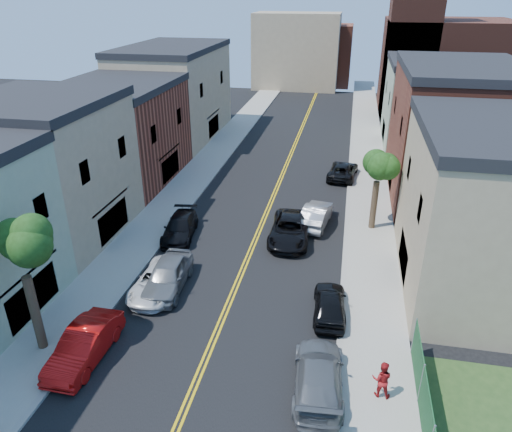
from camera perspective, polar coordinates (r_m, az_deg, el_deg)
The scene contains 25 objects.
sidewalk_left at distance 46.53m, azimuth -6.47°, elevation 5.85°, with size 3.20×100.00×0.15m, color gray.
sidewalk_right at distance 44.55m, azimuth 13.38°, elevation 4.38°, with size 3.20×100.00×0.15m, color gray.
curb_left at distance 46.05m, azimuth -4.38°, elevation 5.72°, with size 0.30×100.00×0.15m, color gray.
curb_right at distance 44.50m, azimuth 11.13°, elevation 4.57°, with size 0.30×100.00×0.15m, color gray.
bldg_left_tan_near at distance 34.99m, azimuth -23.89°, elevation 4.66°, with size 9.00×10.00×9.00m, color #998466.
bldg_left_brick at distance 44.08m, azimuth -15.98°, elevation 9.25°, with size 9.00×12.00×8.00m, color brown.
bldg_left_tan_far at distance 56.35m, azimuth -9.75°, elevation 14.11°, with size 9.00×16.00×9.50m, color #998466.
bldg_right_tan at distance 29.22m, azimuth 26.74°, elevation 0.08°, with size 9.00×12.00×9.00m, color #998466.
bldg_right_brick at distance 41.91m, azimuth 22.54°, elevation 8.88°, with size 9.00×14.00×10.00m, color brown.
bldg_right_palegrn at distance 55.48m, azimuth 20.06°, elevation 12.24°, with size 9.00×12.00×8.50m, color gray.
church at distance 70.04m, azimuth 20.86°, elevation 17.18°, with size 16.20×14.20×22.60m.
backdrop_left at distance 84.75m, azimuth 4.86°, elevation 19.05°, with size 14.00×8.00×12.00m, color #998466.
backdrop_center at distance 88.47m, azimuth 7.88°, elevation 18.54°, with size 10.00×8.00×10.00m, color brown.
tree_left_mid at distance 22.66m, azimuth -26.92°, elevation -1.24°, with size 5.20×5.20×9.29m.
tree_right_far at distance 33.27m, azimuth 14.66°, elevation 7.34°, with size 4.40×4.40×8.03m.
red_sedan at distance 24.24m, azimuth -19.84°, elevation -14.32°, with size 1.70×4.87×1.60m, color #B50E0C.
white_pickup at distance 27.90m, azimuth -11.61°, elevation -7.63°, with size 2.30×5.00×1.39m, color silver.
grey_car_left at distance 28.00m, azimuth -10.53°, elevation -6.98°, with size 2.03×5.06×1.72m, color slate.
black_car_left at distance 33.49m, azimuth -9.10°, elevation -1.37°, with size 2.00×4.91×1.42m, color black.
grey_car_right at distance 21.68m, azimuth 7.50°, elevation -18.47°, with size 2.13×5.24×1.52m, color #585B5F.
black_car_right at distance 25.83m, azimuth 8.83°, elevation -10.33°, with size 1.70×4.22×1.44m, color black.
silver_car_right at distance 34.99m, azimuth 7.23°, elevation 0.16°, with size 1.70×4.86×1.60m, color #A0A2A8.
dark_car_right_far at distance 44.26m, azimuth 10.36°, elevation 5.39°, with size 2.32×5.03×1.40m, color black.
black_suv_lane at distance 32.73m, azimuth 4.08°, elevation -1.61°, with size 2.63×5.70×1.58m, color black.
pedestrian_right at distance 21.67m, azimuth 14.83°, elevation -18.36°, with size 0.84×0.66×1.74m, color #A3191C.
Camera 1 is at (5.69, -1.62, 15.81)m, focal length 33.42 mm.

